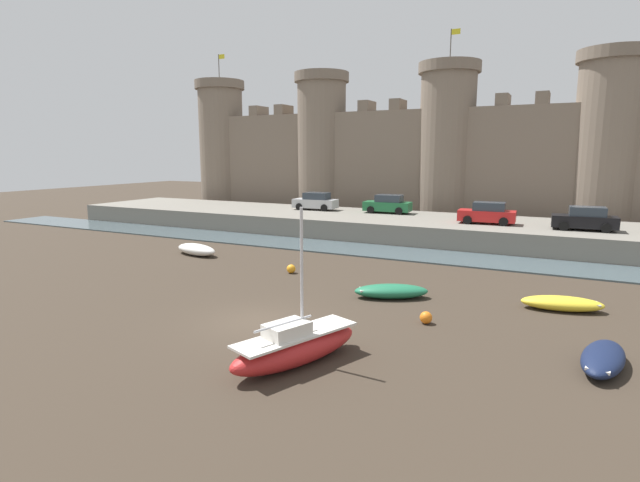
{
  "coord_description": "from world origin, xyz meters",
  "views": [
    {
      "loc": [
        11.17,
        -16.39,
        6.82
      ],
      "look_at": [
        0.13,
        5.56,
        2.5
      ],
      "focal_mm": 28.0,
      "sensor_mm": 36.0,
      "label": 1
    }
  ],
  "objects_px": {
    "rowboat_foreground_right": "(391,291)",
    "car_quay_centre_east": "(388,204)",
    "rowboat_near_channel_left": "(562,303)",
    "car_quay_centre_west": "(487,213)",
    "rowboat_midflat_centre": "(603,358)",
    "rowboat_midflat_left": "(196,249)",
    "mooring_buoy_mid_mud": "(291,269)",
    "sailboat_foreground_left": "(296,346)",
    "car_quay_east": "(585,219)",
    "car_quay_west": "(316,202)",
    "mooring_buoy_off_centre": "(426,318)"
  },
  "relations": [
    {
      "from": "rowboat_foreground_right",
      "to": "car_quay_centre_east",
      "type": "height_order",
      "value": "car_quay_centre_east"
    },
    {
      "from": "rowboat_near_channel_left",
      "to": "car_quay_centre_west",
      "type": "bearing_deg",
      "value": 110.02
    },
    {
      "from": "car_quay_centre_west",
      "to": "rowboat_midflat_centre",
      "type": "bearing_deg",
      "value": -72.19
    },
    {
      "from": "rowboat_midflat_left",
      "to": "mooring_buoy_mid_mud",
      "type": "relative_size",
      "value": 7.38
    },
    {
      "from": "sailboat_foreground_left",
      "to": "car_quay_east",
      "type": "relative_size",
      "value": 1.25
    },
    {
      "from": "rowboat_midflat_left",
      "to": "car_quay_centre_east",
      "type": "distance_m",
      "value": 18.04
    },
    {
      "from": "rowboat_midflat_left",
      "to": "mooring_buoy_mid_mud",
      "type": "height_order",
      "value": "rowboat_midflat_left"
    },
    {
      "from": "car_quay_west",
      "to": "car_quay_centre_west",
      "type": "distance_m",
      "value": 16.01
    },
    {
      "from": "sailboat_foreground_left",
      "to": "mooring_buoy_off_centre",
      "type": "bearing_deg",
      "value": 64.37
    },
    {
      "from": "rowboat_midflat_centre",
      "to": "car_quay_east",
      "type": "height_order",
      "value": "car_quay_east"
    },
    {
      "from": "car_quay_east",
      "to": "car_quay_west",
      "type": "distance_m",
      "value": 22.48
    },
    {
      "from": "mooring_buoy_off_centre",
      "to": "car_quay_east",
      "type": "bearing_deg",
      "value": 73.03
    },
    {
      "from": "rowboat_midflat_centre",
      "to": "car_quay_west",
      "type": "distance_m",
      "value": 32.9
    },
    {
      "from": "rowboat_midflat_centre",
      "to": "car_quay_east",
      "type": "relative_size",
      "value": 0.84
    },
    {
      "from": "car_quay_east",
      "to": "rowboat_near_channel_left",
      "type": "bearing_deg",
      "value": -93.76
    },
    {
      "from": "sailboat_foreground_left",
      "to": "rowboat_midflat_left",
      "type": "bearing_deg",
      "value": 139.85
    },
    {
      "from": "car_quay_west",
      "to": "rowboat_midflat_centre",
      "type": "bearing_deg",
      "value": -46.45
    },
    {
      "from": "rowboat_near_channel_left",
      "to": "car_quay_east",
      "type": "height_order",
      "value": "car_quay_east"
    },
    {
      "from": "rowboat_midflat_centre",
      "to": "car_quay_centre_west",
      "type": "height_order",
      "value": "car_quay_centre_west"
    },
    {
      "from": "rowboat_midflat_centre",
      "to": "car_quay_centre_east",
      "type": "bearing_deg",
      "value": 122.85
    },
    {
      "from": "sailboat_foreground_left",
      "to": "car_quay_centre_east",
      "type": "xyz_separation_m",
      "value": [
        -6.73,
        28.51,
        1.78
      ]
    },
    {
      "from": "mooring_buoy_off_centre",
      "to": "car_quay_centre_east",
      "type": "xyz_separation_m",
      "value": [
        -9.52,
        22.7,
        2.14
      ]
    },
    {
      "from": "rowboat_midflat_centre",
      "to": "car_quay_centre_east",
      "type": "xyz_separation_m",
      "value": [
        -15.72,
        24.35,
        2.04
      ]
    },
    {
      "from": "rowboat_midflat_left",
      "to": "car_quay_east",
      "type": "relative_size",
      "value": 0.9
    },
    {
      "from": "mooring_buoy_mid_mud",
      "to": "car_quay_centre_west",
      "type": "height_order",
      "value": "car_quay_centre_west"
    },
    {
      "from": "rowboat_near_channel_left",
      "to": "rowboat_midflat_centre",
      "type": "bearing_deg",
      "value": -77.92
    },
    {
      "from": "rowboat_foreground_right",
      "to": "rowboat_midflat_centre",
      "type": "relative_size",
      "value": 1.07
    },
    {
      "from": "mooring_buoy_mid_mud",
      "to": "mooring_buoy_off_centre",
      "type": "bearing_deg",
      "value": -28.72
    },
    {
      "from": "mooring_buoy_mid_mud",
      "to": "car_quay_east",
      "type": "xyz_separation_m",
      "value": [
        15.1,
        14.19,
        2.14
      ]
    },
    {
      "from": "car_quay_centre_west",
      "to": "car_quay_centre_east",
      "type": "distance_m",
      "value": 9.44
    },
    {
      "from": "rowboat_midflat_left",
      "to": "mooring_buoy_off_centre",
      "type": "distance_m",
      "value": 18.84
    },
    {
      "from": "rowboat_near_channel_left",
      "to": "mooring_buoy_off_centre",
      "type": "height_order",
      "value": "rowboat_near_channel_left"
    },
    {
      "from": "rowboat_midflat_left",
      "to": "rowboat_near_channel_left",
      "type": "distance_m",
      "value": 22.63
    },
    {
      "from": "mooring_buoy_off_centre",
      "to": "mooring_buoy_mid_mud",
      "type": "bearing_deg",
      "value": 151.28
    },
    {
      "from": "mooring_buoy_mid_mud",
      "to": "car_quay_east",
      "type": "relative_size",
      "value": 0.12
    },
    {
      "from": "rowboat_midflat_centre",
      "to": "car_quay_west",
      "type": "relative_size",
      "value": 0.84
    },
    {
      "from": "rowboat_midflat_left",
      "to": "rowboat_near_channel_left",
      "type": "xyz_separation_m",
      "value": [
        22.51,
        -2.27,
        -0.07
      ]
    },
    {
      "from": "sailboat_foreground_left",
      "to": "rowboat_foreground_right",
      "type": "xyz_separation_m",
      "value": [
        0.33,
        8.68,
        -0.26
      ]
    },
    {
      "from": "rowboat_midflat_left",
      "to": "sailboat_foreground_left",
      "type": "bearing_deg",
      "value": -40.15
    },
    {
      "from": "rowboat_near_channel_left",
      "to": "rowboat_midflat_centre",
      "type": "xyz_separation_m",
      "value": [
        1.3,
        -6.08,
        0.02
      ]
    },
    {
      "from": "sailboat_foreground_left",
      "to": "car_quay_west",
      "type": "bearing_deg",
      "value": 115.99
    },
    {
      "from": "rowboat_near_channel_left",
      "to": "car_quay_centre_east",
      "type": "relative_size",
      "value": 0.86
    },
    {
      "from": "car_quay_centre_east",
      "to": "car_quay_east",
      "type": "bearing_deg",
      "value": -12.65
    },
    {
      "from": "car_quay_centre_west",
      "to": "mooring_buoy_off_centre",
      "type": "bearing_deg",
      "value": -88.2
    },
    {
      "from": "car_quay_centre_east",
      "to": "car_quay_centre_west",
      "type": "bearing_deg",
      "value": -19.38
    },
    {
      "from": "car_quay_west",
      "to": "mooring_buoy_mid_mud",
      "type": "bearing_deg",
      "value": -67.19
    },
    {
      "from": "rowboat_near_channel_left",
      "to": "mooring_buoy_mid_mud",
      "type": "xyz_separation_m",
      "value": [
        -14.13,
        0.63,
        -0.07
      ]
    },
    {
      "from": "rowboat_midflat_centre",
      "to": "rowboat_midflat_left",
      "type": "bearing_deg",
      "value": 160.68
    },
    {
      "from": "rowboat_foreground_right",
      "to": "car_quay_centre_east",
      "type": "relative_size",
      "value": 0.89
    },
    {
      "from": "rowboat_near_channel_left",
      "to": "car_quay_east",
      "type": "xyz_separation_m",
      "value": [
        0.97,
        14.82,
        2.06
      ]
    }
  ]
}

